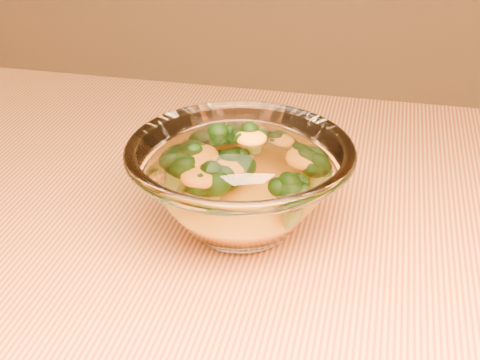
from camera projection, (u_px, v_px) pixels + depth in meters
name	position (u px, v px, depth m)	size (l,w,h in m)	color
table	(136.00, 351.00, 0.61)	(1.20, 0.80, 0.75)	#CD873D
glass_bowl	(240.00, 184.00, 0.58)	(0.20, 0.20, 0.09)	white
cheese_sauce	(240.00, 202.00, 0.59)	(0.10, 0.10, 0.03)	orange
broccoli_heap	(231.00, 167.00, 0.59)	(0.13, 0.12, 0.07)	black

